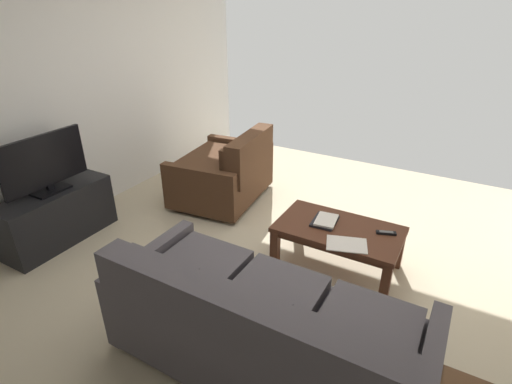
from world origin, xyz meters
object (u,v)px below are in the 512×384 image
Objects in this scene: tv_stand at (57,216)px; book_stack at (325,221)px; loveseat_near at (226,172)px; tv_remote at (386,233)px; sofa_main at (260,328)px; flat_tv at (44,163)px; coffee_table at (338,234)px; loose_magazine at (347,244)px.

book_stack is at bearing -158.23° from tv_stand.
tv_remote is at bearing 164.85° from loveseat_near.
sofa_main is 1.61× the size of loveseat_near.
coffee_table is at bearing -159.81° from flat_tv.
sofa_main is 2.42m from loveseat_near.
flat_tv is 2.75m from loose_magazine.
loose_magazine is (-0.27, 0.25, -0.01)m from book_stack.
coffee_table is at bearing 158.40° from loveseat_near.
flat_tv reaches higher than sofa_main.
loose_magazine is at bearing 137.80° from book_stack.
sofa_main is 6.21× the size of loose_magazine.
loose_magazine is at bearing 153.68° from loveseat_near.
loveseat_near is at bearing -51.77° from sofa_main.
loveseat_near is 4.40× the size of book_stack.
flat_tv reaches higher than tv_remote.
loose_magazine is (-2.63, -0.70, 0.14)m from tv_stand.
loose_magazine is (-0.14, 0.22, 0.07)m from coffee_table.
book_stack is (-2.36, -0.94, 0.15)m from tv_stand.
tv_remote is (-0.50, -0.07, -0.01)m from book_stack.
tv_remote is (-0.43, -1.38, 0.05)m from sofa_main.
tv_stand reaches higher than tv_remote.
tv_remote is (-2.86, -1.01, 0.14)m from tv_stand.
tv_remote is 0.39m from loose_magazine.
coffee_table is 2.70m from flat_tv.
tv_stand is 0.55m from flat_tv.
sofa_main is at bearing 171.31° from flat_tv.
flat_tv is 2.57m from book_stack.
sofa_main is 1.32m from book_stack.
tv_remote is at bearing -160.53° from tv_stand.
sofa_main is 7.10× the size of book_stack.
loose_magazine is at bearing -100.17° from sofa_main.
loveseat_near is 7.32× the size of tv_remote.
sofa_main reaches higher than tv_remote.
sofa_main is 1.09m from loose_magazine.
loveseat_near is at bearing -15.15° from tv_remote.
book_stack is (-1.42, 0.59, 0.06)m from loveseat_near.
sofa_main reaches higher than book_stack.
book_stack is 1.66× the size of tv_remote.
flat_tv is 3.06m from tv_remote.
book_stack is (0.13, -0.02, 0.08)m from coffee_table.
coffee_table is at bearing -166.82° from loose_magazine.
sofa_main is 1.45m from tv_remote.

